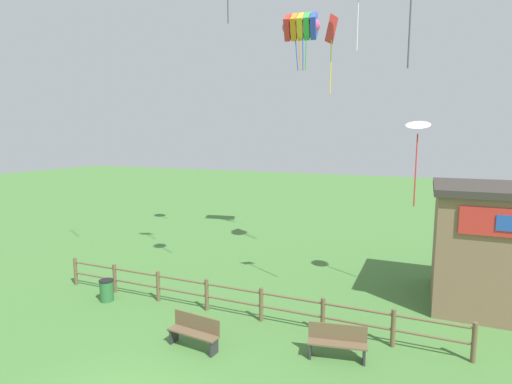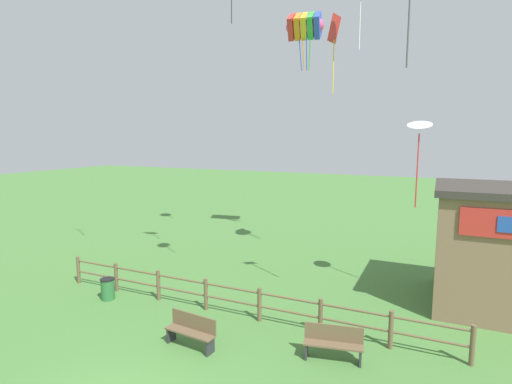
{
  "view_description": "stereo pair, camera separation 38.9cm",
  "coord_description": "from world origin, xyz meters",
  "px_view_note": "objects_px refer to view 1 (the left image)",
  "views": [
    {
      "loc": [
        5.92,
        -5.65,
        6.14
      ],
      "look_at": [
        0.0,
        8.09,
        4.07
      ],
      "focal_mm": 28.0,
      "sensor_mm": 36.0,
      "label": 1
    },
    {
      "loc": [
        6.28,
        -5.49,
        6.14
      ],
      "look_at": [
        0.0,
        8.09,
        4.07
      ],
      "focal_mm": 28.0,
      "sensor_mm": 36.0,
      "label": 2
    }
  ],
  "objects_px": {
    "trash_bin": "(107,290)",
    "kite_white_delta": "(418,129)",
    "kite_rainbow_parafoil": "(301,27)",
    "park_bench_by_building": "(337,341)",
    "park_bench_near_fence": "(195,331)",
    "kite_red_diamond": "(331,38)"
  },
  "relations": [
    {
      "from": "park_bench_near_fence",
      "to": "trash_bin",
      "type": "bearing_deg",
      "value": 162.1
    },
    {
      "from": "trash_bin",
      "to": "kite_rainbow_parafoil",
      "type": "bearing_deg",
      "value": 69.46
    },
    {
      "from": "trash_bin",
      "to": "kite_rainbow_parafoil",
      "type": "relative_size",
      "value": 0.26
    },
    {
      "from": "park_bench_by_building",
      "to": "kite_red_diamond",
      "type": "height_order",
      "value": "kite_red_diamond"
    },
    {
      "from": "park_bench_near_fence",
      "to": "kite_white_delta",
      "type": "distance_m",
      "value": 10.47
    },
    {
      "from": "park_bench_by_building",
      "to": "park_bench_near_fence",
      "type": "bearing_deg",
      "value": -165.05
    },
    {
      "from": "kite_rainbow_parafoil",
      "to": "trash_bin",
      "type": "bearing_deg",
      "value": -110.54
    },
    {
      "from": "park_bench_by_building",
      "to": "kite_red_diamond",
      "type": "distance_m",
      "value": 13.33
    },
    {
      "from": "kite_rainbow_parafoil",
      "to": "kite_red_diamond",
      "type": "bearing_deg",
      "value": -51.88
    },
    {
      "from": "kite_white_delta",
      "to": "trash_bin",
      "type": "bearing_deg",
      "value": -154.34
    },
    {
      "from": "trash_bin",
      "to": "park_bench_by_building",
      "type": "bearing_deg",
      "value": -3.29
    },
    {
      "from": "trash_bin",
      "to": "kite_rainbow_parafoil",
      "type": "height_order",
      "value": "kite_rainbow_parafoil"
    },
    {
      "from": "trash_bin",
      "to": "kite_rainbow_parafoil",
      "type": "xyz_separation_m",
      "value": [
        4.1,
        10.93,
        11.69
      ]
    },
    {
      "from": "park_bench_near_fence",
      "to": "trash_bin",
      "type": "xyz_separation_m",
      "value": [
        -4.85,
        1.57,
        -0.1
      ]
    },
    {
      "from": "park_bench_by_building",
      "to": "trash_bin",
      "type": "relative_size",
      "value": 2.04
    },
    {
      "from": "park_bench_near_fence",
      "to": "kite_red_diamond",
      "type": "relative_size",
      "value": 0.48
    },
    {
      "from": "park_bench_by_building",
      "to": "kite_rainbow_parafoil",
      "type": "relative_size",
      "value": 0.53
    },
    {
      "from": "kite_red_diamond",
      "to": "trash_bin",
      "type": "bearing_deg",
      "value": -129.51
    },
    {
      "from": "park_bench_near_fence",
      "to": "park_bench_by_building",
      "type": "xyz_separation_m",
      "value": [
        3.96,
        1.06,
        0.0
      ]
    },
    {
      "from": "park_bench_by_building",
      "to": "kite_white_delta",
      "type": "xyz_separation_m",
      "value": [
        1.65,
        5.53,
        5.9
      ]
    },
    {
      "from": "park_bench_by_building",
      "to": "kite_red_diamond",
      "type": "xyz_separation_m",
      "value": [
        -2.32,
        8.38,
        10.11
      ]
    },
    {
      "from": "trash_bin",
      "to": "kite_white_delta",
      "type": "bearing_deg",
      "value": 25.66
    }
  ]
}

